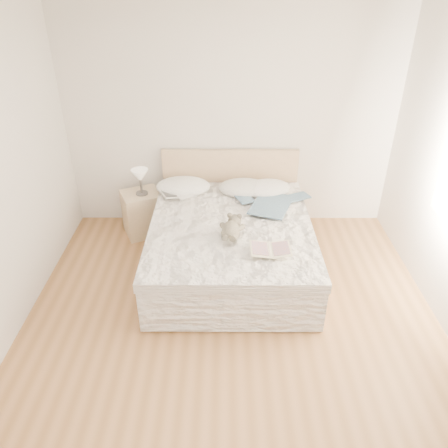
{
  "coord_description": "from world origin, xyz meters",
  "views": [
    {
      "loc": [
        -0.06,
        -2.87,
        2.97
      ],
      "look_at": [
        -0.07,
        1.05,
        0.62
      ],
      "focal_mm": 35.0,
      "sensor_mm": 36.0,
      "label": 1
    }
  ],
  "objects_px": {
    "nightstand": "(143,213)",
    "childrens_book": "(270,250)",
    "teddy_bear": "(230,234)",
    "bed": "(231,242)",
    "photo_book": "(176,195)",
    "table_lamp": "(140,177)"
  },
  "relations": [
    {
      "from": "bed",
      "to": "nightstand",
      "type": "relative_size",
      "value": 3.83
    },
    {
      "from": "table_lamp",
      "to": "photo_book",
      "type": "distance_m",
      "value": 0.49
    },
    {
      "from": "nightstand",
      "to": "photo_book",
      "type": "relative_size",
      "value": 1.56
    },
    {
      "from": "nightstand",
      "to": "childrens_book",
      "type": "bearing_deg",
      "value": -42.09
    },
    {
      "from": "bed",
      "to": "nightstand",
      "type": "bearing_deg",
      "value": 147.84
    },
    {
      "from": "teddy_bear",
      "to": "bed",
      "type": "bearing_deg",
      "value": 97.98
    },
    {
      "from": "nightstand",
      "to": "table_lamp",
      "type": "xyz_separation_m",
      "value": [
        0.02,
        -0.02,
        0.51
      ]
    },
    {
      "from": "bed",
      "to": "photo_book",
      "type": "height_order",
      "value": "bed"
    },
    {
      "from": "teddy_bear",
      "to": "nightstand",
      "type": "bearing_deg",
      "value": 144.49
    },
    {
      "from": "nightstand",
      "to": "photo_book",
      "type": "distance_m",
      "value": 0.6
    },
    {
      "from": "childrens_book",
      "to": "teddy_bear",
      "type": "xyz_separation_m",
      "value": [
        -0.38,
        0.24,
        0.02
      ]
    },
    {
      "from": "bed",
      "to": "teddy_bear",
      "type": "distance_m",
      "value": 0.52
    },
    {
      "from": "childrens_book",
      "to": "nightstand",
      "type": "bearing_deg",
      "value": 136.86
    },
    {
      "from": "childrens_book",
      "to": "photo_book",
      "type": "bearing_deg",
      "value": 130.14
    },
    {
      "from": "bed",
      "to": "childrens_book",
      "type": "height_order",
      "value": "bed"
    },
    {
      "from": "bed",
      "to": "table_lamp",
      "type": "distance_m",
      "value": 1.36
    },
    {
      "from": "teddy_bear",
      "to": "table_lamp",
      "type": "bearing_deg",
      "value": 144.5
    },
    {
      "from": "nightstand",
      "to": "teddy_bear",
      "type": "bearing_deg",
      "value": -44.88
    },
    {
      "from": "table_lamp",
      "to": "teddy_bear",
      "type": "relative_size",
      "value": 1.0
    },
    {
      "from": "photo_book",
      "to": "childrens_book",
      "type": "bearing_deg",
      "value": -75.37
    },
    {
      "from": "childrens_book",
      "to": "teddy_bear",
      "type": "height_order",
      "value": "teddy_bear"
    },
    {
      "from": "bed",
      "to": "table_lamp",
      "type": "xyz_separation_m",
      "value": [
        -1.08,
        0.67,
        0.48
      ]
    }
  ]
}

